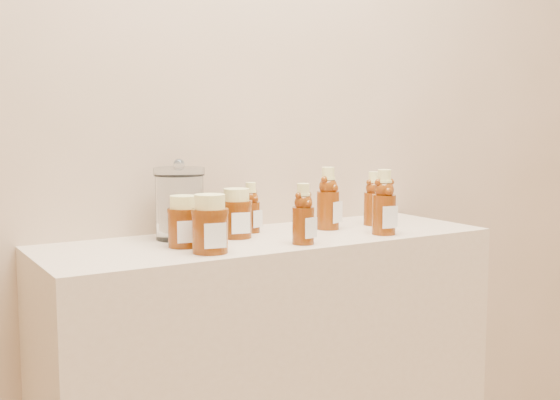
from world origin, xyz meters
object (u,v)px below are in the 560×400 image
bear_bottle_back_left (251,204)px  glass_canister (180,200)px  bear_bottle_front_left (303,210)px  honey_jar_left (184,221)px

bear_bottle_back_left → glass_canister: bearing=161.6°
bear_bottle_front_left → glass_canister: size_ratio=0.85×
bear_bottle_back_left → honey_jar_left: 0.27m
bear_bottle_front_left → honey_jar_left: size_ratio=1.36×
bear_bottle_front_left → bear_bottle_back_left: bearing=85.7°
bear_bottle_back_left → glass_canister: size_ratio=0.77×
bear_bottle_front_left → glass_canister: 0.32m
bear_bottle_back_left → honey_jar_left: size_ratio=1.24×
honey_jar_left → bear_bottle_back_left: bearing=35.0°
bear_bottle_back_left → honey_jar_left: (-0.24, -0.11, -0.01)m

